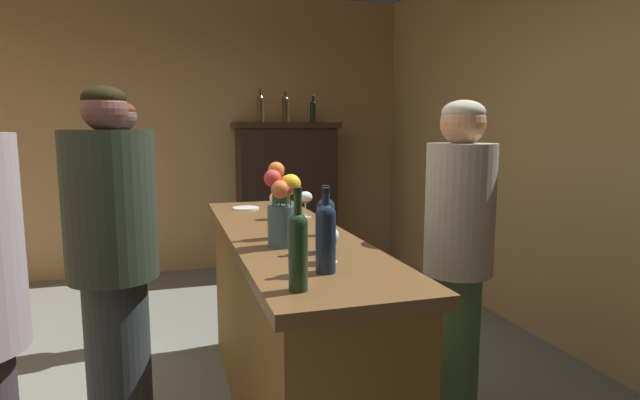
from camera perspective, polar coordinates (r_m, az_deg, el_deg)
wall_back at (r=5.57m, az=-15.72°, el=7.13°), size 4.96×0.12×2.90m
wall_right at (r=3.56m, az=30.29°, el=6.07°), size 0.12×6.26×2.90m
bar_counter at (r=2.67m, az=-3.65°, el=-13.98°), size 0.58×2.21×0.99m
display_cabinet at (r=5.42m, az=-3.78°, el=0.69°), size 1.08×0.47×1.57m
wine_bottle_malbec at (r=1.59m, az=-2.47°, el=-5.23°), size 0.06×0.06×0.33m
wine_bottle_merlot at (r=2.37m, az=-4.30°, el=-0.74°), size 0.08×0.08×0.33m
wine_bottle_riesling at (r=2.09m, az=0.64°, el=-2.44°), size 0.07×0.07×0.28m
wine_bottle_rose at (r=1.79m, az=0.64°, el=-3.88°), size 0.07×0.07×0.30m
wine_glass_front at (r=2.92m, az=-1.65°, el=0.16°), size 0.08×0.08×0.15m
wine_glass_mid at (r=2.44m, az=0.83°, el=-1.48°), size 0.07×0.07×0.15m
wine_glass_rear at (r=1.94m, az=0.97°, el=-4.22°), size 0.08×0.08×0.14m
wine_glass_spare at (r=2.88m, az=-4.85°, el=0.07°), size 0.08×0.08×0.16m
flower_arrangement at (r=2.19m, az=-4.28°, el=-0.61°), size 0.16×0.15×0.36m
cheese_plate at (r=3.27m, az=-8.28°, el=-0.92°), size 0.17×0.17×0.01m
display_bottle_left at (r=5.33m, az=-6.67°, el=10.28°), size 0.07×0.07×0.34m
display_bottle_midleft at (r=5.38m, az=-3.85°, el=10.21°), size 0.07×0.07×0.32m
display_bottle_center at (r=5.45m, az=-0.77°, el=9.98°), size 0.07×0.07×0.29m
patron_near_entrance at (r=3.65m, az=-20.69°, el=-1.54°), size 0.31×0.31×1.67m
patron_by_cabinet at (r=2.48m, az=-22.08°, el=-6.28°), size 0.39×0.39×1.68m
bartender at (r=2.52m, az=15.16°, el=-5.83°), size 0.32×0.32×1.63m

